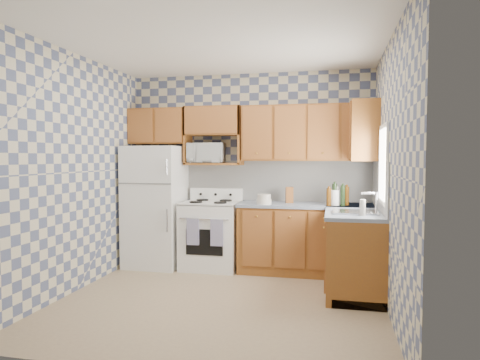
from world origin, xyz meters
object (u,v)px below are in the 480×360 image
object	(u,v)px
stove_body	(211,236)
microwave	(206,153)
electric_kettle	(336,197)
refrigerator	(156,206)

from	to	relation	value
stove_body	microwave	world-z (taller)	microwave
stove_body	electric_kettle	size ratio (longest dim) A/B	4.63
microwave	electric_kettle	xyz separation A→B (m)	(1.78, -0.22, -0.57)
stove_body	refrigerator	bearing A→B (deg)	-178.22
stove_body	microwave	distance (m)	1.15
refrigerator	electric_kettle	world-z (taller)	refrigerator
microwave	refrigerator	bearing A→B (deg)	-170.38
refrigerator	microwave	size ratio (longest dim) A/B	3.36
refrigerator	electric_kettle	distance (m)	2.48
electric_kettle	stove_body	bearing A→B (deg)	177.42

